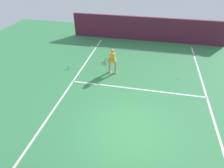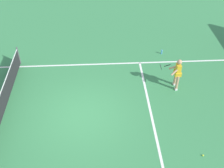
% 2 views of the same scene
% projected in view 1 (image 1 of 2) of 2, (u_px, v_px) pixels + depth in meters
% --- Properties ---
extents(ground_plane, '(26.99, 26.99, 0.00)m').
position_uv_depth(ground_plane, '(129.00, 128.00, 8.27)').
color(ground_plane, '#38844C').
extents(court_back_wall, '(12.24, 0.24, 1.91)m').
position_uv_depth(court_back_wall, '(146.00, 29.00, 15.90)').
color(court_back_wall, '#561E33').
rests_on(court_back_wall, ground).
extents(baseline_marking, '(8.24, 0.10, 0.01)m').
position_uv_depth(baseline_marking, '(143.00, 51.00, 14.65)').
color(baseline_marking, white).
rests_on(baseline_marking, ground).
extents(service_line_marking, '(7.24, 0.10, 0.01)m').
position_uv_depth(service_line_marking, '(136.00, 89.00, 10.62)').
color(service_line_marking, white).
rests_on(service_line_marking, ground).
extents(sideline_left_marking, '(0.10, 18.76, 0.01)m').
position_uv_depth(sideline_left_marking, '(221.00, 142.00, 7.65)').
color(sideline_left_marking, white).
rests_on(sideline_left_marking, ground).
extents(sideline_right_marking, '(0.10, 18.76, 0.01)m').
position_uv_depth(sideline_right_marking, '(49.00, 116.00, 8.89)').
color(sideline_right_marking, white).
rests_on(sideline_right_marking, ground).
extents(tennis_player, '(0.77, 0.92, 1.55)m').
position_uv_depth(tennis_player, '(112.00, 61.00, 11.55)').
color(tennis_player, tan).
rests_on(tennis_player, ground).
extents(tennis_ball_near, '(0.07, 0.07, 0.07)m').
position_uv_depth(tennis_ball_near, '(178.00, 78.00, 11.47)').
color(tennis_ball_near, '#D1E533').
rests_on(tennis_ball_near, ground).
extents(water_bottle, '(0.07, 0.07, 0.24)m').
position_uv_depth(water_bottle, '(69.00, 67.00, 12.37)').
color(water_bottle, '#4C9EE5').
rests_on(water_bottle, ground).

